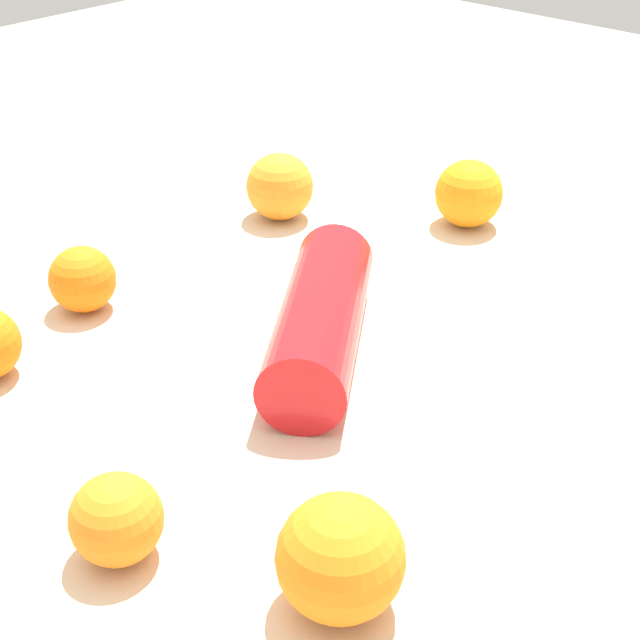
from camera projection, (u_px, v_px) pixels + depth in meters
ground_plane at (304, 332)px, 0.89m from camera, size 2.40×2.40×0.00m
water_bottle at (323, 307)px, 0.86m from camera, size 0.22×0.28×0.07m
orange_1 at (280, 187)px, 1.09m from camera, size 0.08×0.08×0.08m
orange_2 at (340, 558)px, 0.59m from camera, size 0.08×0.08×0.08m
orange_3 at (82, 279)px, 0.92m from camera, size 0.06×0.06×0.06m
orange_4 at (469, 193)px, 1.08m from camera, size 0.08×0.08×0.08m
orange_5 at (116, 519)px, 0.63m from camera, size 0.06×0.06×0.06m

